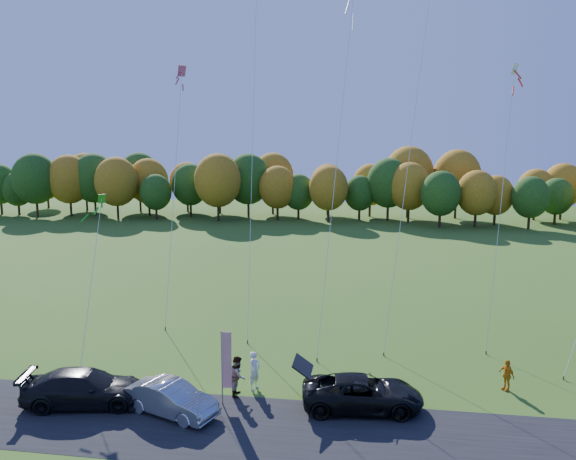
# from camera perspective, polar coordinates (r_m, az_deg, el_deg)

# --- Properties ---
(ground) EXTENTS (160.00, 160.00, 0.00)m
(ground) POSITION_cam_1_polar(r_m,az_deg,el_deg) (28.94, -1.84, -15.82)
(ground) COLOR #305717
(asphalt_strip) EXTENTS (90.00, 6.00, 0.01)m
(asphalt_strip) POSITION_cam_1_polar(r_m,az_deg,el_deg) (25.45, -3.57, -19.60)
(asphalt_strip) COLOR black
(asphalt_strip) RESTS_ON ground
(tree_line) EXTENTS (116.00, 12.00, 10.00)m
(tree_line) POSITION_cam_1_polar(r_m,az_deg,el_deg) (81.79, 5.13, 0.79)
(tree_line) COLOR #1E4711
(tree_line) RESTS_ON ground
(black_suv) EXTENTS (5.76, 3.13, 1.53)m
(black_suv) POSITION_cam_1_polar(r_m,az_deg,el_deg) (26.96, 7.57, -16.08)
(black_suv) COLOR black
(black_suv) RESTS_ON ground
(silver_sedan) EXTENTS (4.69, 3.00, 1.46)m
(silver_sedan) POSITION_cam_1_polar(r_m,az_deg,el_deg) (26.83, -11.77, -16.43)
(silver_sedan) COLOR #A7A8AC
(silver_sedan) RESTS_ON ground
(dark_truck_a) EXTENTS (6.00, 3.36, 1.64)m
(dark_truck_a) POSITION_cam_1_polar(r_m,az_deg,el_deg) (28.70, -19.95, -14.83)
(dark_truck_a) COLOR black
(dark_truck_a) RESTS_ON ground
(person_tailgate_a) EXTENTS (0.70, 0.83, 1.92)m
(person_tailgate_a) POSITION_cam_1_polar(r_m,az_deg,el_deg) (28.57, -3.42, -14.06)
(person_tailgate_a) COLOR white
(person_tailgate_a) RESTS_ON ground
(person_tailgate_b) EXTENTS (0.80, 1.00, 1.94)m
(person_tailgate_b) POSITION_cam_1_polar(r_m,az_deg,el_deg) (28.04, -5.10, -14.53)
(person_tailgate_b) COLOR gray
(person_tailgate_b) RESTS_ON ground
(person_east) EXTENTS (0.83, 0.97, 1.56)m
(person_east) POSITION_cam_1_polar(r_m,az_deg,el_deg) (30.46, 21.32, -13.55)
(person_east) COLOR orange
(person_east) RESTS_ON ground
(feather_flag) EXTENTS (0.48, 0.13, 3.62)m
(feather_flag) POSITION_cam_1_polar(r_m,az_deg,el_deg) (26.72, -6.37, -12.94)
(feather_flag) COLOR #999999
(feather_flag) RESTS_ON ground
(kite_delta_blue) EXTENTS (3.16, 10.97, 27.50)m
(kite_delta_blue) POSITION_cam_1_polar(r_m,az_deg,el_deg) (37.66, -3.56, 12.06)
(kite_delta_blue) COLOR #4C3F33
(kite_delta_blue) RESTS_ON ground
(kite_parafoil_orange) EXTENTS (5.60, 12.63, 32.30)m
(kite_parafoil_orange) POSITION_cam_1_polar(r_m,az_deg,el_deg) (37.12, 13.20, 14.84)
(kite_parafoil_orange) COLOR #4C3F33
(kite_parafoil_orange) RESTS_ON ground
(kite_delta_red) EXTENTS (2.59, 8.91, 23.25)m
(kite_delta_red) POSITION_cam_1_polar(r_m,az_deg,el_deg) (33.69, 5.12, 8.32)
(kite_delta_red) COLOR #4C3F33
(kite_delta_red) RESTS_ON ground
(kite_diamond_green) EXTENTS (1.65, 6.16, 9.23)m
(kite_diamond_green) POSITION_cam_1_polar(r_m,az_deg,el_deg) (33.52, -19.31, -4.64)
(kite_diamond_green) COLOR #4C3F33
(kite_diamond_green) RESTS_ON ground
(kite_diamond_white) EXTENTS (2.38, 5.96, 17.12)m
(kite_diamond_white) POSITION_cam_1_polar(r_m,az_deg,el_deg) (35.69, 20.84, 2.51)
(kite_diamond_white) COLOR #4C3F33
(kite_diamond_white) RESTS_ON ground
(kite_diamond_pink) EXTENTS (1.24, 6.16, 17.58)m
(kite_diamond_pink) POSITION_cam_1_polar(r_m,az_deg,el_deg) (38.50, -11.49, 4.35)
(kite_diamond_pink) COLOR #4C3F33
(kite_diamond_pink) RESTS_ON ground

